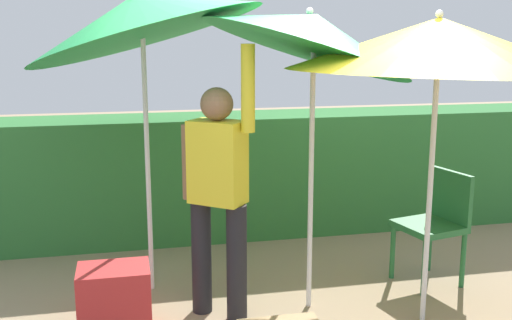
{
  "coord_description": "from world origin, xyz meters",
  "views": [
    {
      "loc": [
        -0.86,
        -3.64,
        1.94
      ],
      "look_at": [
        0.0,
        0.3,
        1.1
      ],
      "focal_mm": 42.58,
      "sensor_mm": 36.0,
      "label": 1
    }
  ],
  "objects_px": {
    "cooler_box": "(115,299)",
    "umbrella_rainbow": "(438,45)",
    "umbrella_yellow": "(140,17)",
    "chair_plastic": "(436,220)",
    "umbrella_orange": "(312,33)",
    "person_vendor": "(218,186)"
  },
  "relations": [
    {
      "from": "umbrella_orange",
      "to": "umbrella_yellow",
      "type": "xyz_separation_m",
      "value": [
        -1.11,
        0.47,
        0.11
      ]
    },
    {
      "from": "umbrella_orange",
      "to": "person_vendor",
      "type": "bearing_deg",
      "value": -175.88
    },
    {
      "from": "chair_plastic",
      "to": "cooler_box",
      "type": "xyz_separation_m",
      "value": [
        -2.47,
        -0.29,
        -0.29
      ]
    },
    {
      "from": "umbrella_orange",
      "to": "cooler_box",
      "type": "bearing_deg",
      "value": -175.43
    },
    {
      "from": "umbrella_rainbow",
      "to": "cooler_box",
      "type": "relative_size",
      "value": 4.44
    },
    {
      "from": "umbrella_rainbow",
      "to": "person_vendor",
      "type": "height_order",
      "value": "umbrella_rainbow"
    },
    {
      "from": "umbrella_yellow",
      "to": "chair_plastic",
      "type": "distance_m",
      "value": 2.72
    },
    {
      "from": "umbrella_rainbow",
      "to": "umbrella_yellow",
      "type": "distance_m",
      "value": 2.03
    },
    {
      "from": "umbrella_rainbow",
      "to": "umbrella_orange",
      "type": "distance_m",
      "value": 0.82
    },
    {
      "from": "cooler_box",
      "to": "umbrella_rainbow",
      "type": "bearing_deg",
      "value": -8.42
    },
    {
      "from": "person_vendor",
      "to": "cooler_box",
      "type": "bearing_deg",
      "value": -175.02
    },
    {
      "from": "umbrella_orange",
      "to": "umbrella_yellow",
      "type": "relative_size",
      "value": 0.92
    },
    {
      "from": "umbrella_rainbow",
      "to": "cooler_box",
      "type": "bearing_deg",
      "value": 171.58
    },
    {
      "from": "chair_plastic",
      "to": "cooler_box",
      "type": "relative_size",
      "value": 1.89
    },
    {
      "from": "chair_plastic",
      "to": "umbrella_yellow",
      "type": "bearing_deg",
      "value": 172.54
    },
    {
      "from": "umbrella_orange",
      "to": "cooler_box",
      "type": "distance_m",
      "value": 2.2
    },
    {
      "from": "person_vendor",
      "to": "chair_plastic",
      "type": "bearing_deg",
      "value": 7.39
    },
    {
      "from": "umbrella_rainbow",
      "to": "umbrella_yellow",
      "type": "bearing_deg",
      "value": 153.93
    },
    {
      "from": "umbrella_rainbow",
      "to": "chair_plastic",
      "type": "relative_size",
      "value": 2.35
    },
    {
      "from": "umbrella_yellow",
      "to": "umbrella_orange",
      "type": "bearing_deg",
      "value": -23.05
    },
    {
      "from": "umbrella_rainbow",
      "to": "person_vendor",
      "type": "bearing_deg",
      "value": 164.82
    },
    {
      "from": "umbrella_yellow",
      "to": "cooler_box",
      "type": "xyz_separation_m",
      "value": [
        -0.26,
        -0.58,
        -1.84
      ]
    }
  ]
}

